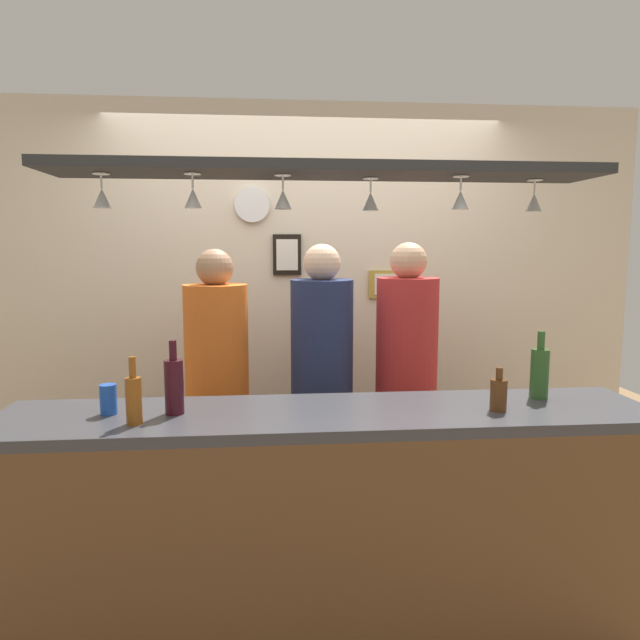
% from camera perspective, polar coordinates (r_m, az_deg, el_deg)
% --- Properties ---
extents(ground_plane, '(8.00, 8.00, 0.00)m').
position_cam_1_polar(ground_plane, '(3.11, 0.19, -25.57)').
color(ground_plane, olive).
extents(back_wall, '(4.40, 0.06, 2.60)m').
position_cam_1_polar(back_wall, '(3.72, -1.40, 1.37)').
color(back_wall, beige).
rests_on(back_wall, ground_plane).
extents(bar_counter, '(2.70, 0.55, 1.02)m').
position_cam_1_polar(bar_counter, '(2.33, 1.42, -18.04)').
color(bar_counter, '#38383D').
rests_on(bar_counter, ground_plane).
extents(overhead_glass_rack, '(2.20, 0.36, 0.04)m').
position_cam_1_polar(overhead_glass_rack, '(2.33, 0.93, 14.84)').
color(overhead_glass_rack, black).
extents(hanging_wineglass_far_left, '(0.07, 0.07, 0.13)m').
position_cam_1_polar(hanging_wineglass_far_left, '(2.38, -21.12, 11.48)').
color(hanging_wineglass_far_left, silver).
rests_on(hanging_wineglass_far_left, overhead_glass_rack).
extents(hanging_wineglass_left, '(0.07, 0.07, 0.13)m').
position_cam_1_polar(hanging_wineglass_left, '(2.28, -12.68, 11.99)').
color(hanging_wineglass_left, silver).
rests_on(hanging_wineglass_left, overhead_glass_rack).
extents(hanging_wineglass_center_left, '(0.07, 0.07, 0.13)m').
position_cam_1_polar(hanging_wineglass_center_left, '(2.28, -3.75, 12.16)').
color(hanging_wineglass_center_left, silver).
rests_on(hanging_wineglass_center_left, overhead_glass_rack).
extents(hanging_wineglass_center, '(0.07, 0.07, 0.13)m').
position_cam_1_polar(hanging_wineglass_center, '(2.39, 5.11, 11.92)').
color(hanging_wineglass_center, silver).
rests_on(hanging_wineglass_center, overhead_glass_rack).
extents(hanging_wineglass_center_right, '(0.07, 0.07, 0.13)m').
position_cam_1_polar(hanging_wineglass_center_right, '(2.38, 13.96, 11.75)').
color(hanging_wineglass_center_right, silver).
rests_on(hanging_wineglass_center_right, overhead_glass_rack).
extents(hanging_wineglass_right, '(0.07, 0.07, 0.13)m').
position_cam_1_polar(hanging_wineglass_right, '(2.60, 20.75, 11.11)').
color(hanging_wineglass_right, silver).
rests_on(hanging_wineglass_right, overhead_glass_rack).
extents(person_left_orange_shirt, '(0.34, 0.34, 1.68)m').
position_cam_1_polar(person_left_orange_shirt, '(3.11, -10.33, -5.29)').
color(person_left_orange_shirt, '#2D334C').
rests_on(person_left_orange_shirt, ground_plane).
extents(person_middle_navy_shirt, '(0.34, 0.34, 1.71)m').
position_cam_1_polar(person_middle_navy_shirt, '(3.11, 0.19, -4.87)').
color(person_middle_navy_shirt, '#2D334C').
rests_on(person_middle_navy_shirt, ground_plane).
extents(person_right_red_shirt, '(0.34, 0.34, 1.71)m').
position_cam_1_polar(person_right_red_shirt, '(3.19, 8.70, -4.55)').
color(person_right_red_shirt, '#2D334C').
rests_on(person_right_red_shirt, ground_plane).
extents(bottle_beer_amber_tall, '(0.06, 0.06, 0.26)m').
position_cam_1_polar(bottle_beer_amber_tall, '(2.26, -18.26, -7.51)').
color(bottle_beer_amber_tall, brown).
rests_on(bottle_beer_amber_tall, bar_counter).
extents(bottle_champagne_green, '(0.08, 0.08, 0.30)m').
position_cam_1_polar(bottle_champagne_green, '(2.70, 21.25, -4.89)').
color(bottle_champagne_green, '#2D5623').
rests_on(bottle_champagne_green, bar_counter).
extents(bottle_beer_brown_stubby, '(0.07, 0.07, 0.18)m').
position_cam_1_polar(bottle_beer_brown_stubby, '(2.45, 17.55, -7.10)').
color(bottle_beer_brown_stubby, '#512D14').
rests_on(bottle_beer_brown_stubby, bar_counter).
extents(bottle_wine_dark_red, '(0.08, 0.08, 0.30)m').
position_cam_1_polar(bottle_wine_dark_red, '(2.35, -14.50, -6.37)').
color(bottle_wine_dark_red, '#380F19').
rests_on(bottle_wine_dark_red, bar_counter).
extents(drink_can, '(0.07, 0.07, 0.12)m').
position_cam_1_polar(drink_can, '(2.44, -20.56, -7.50)').
color(drink_can, '#1E4CB2').
rests_on(drink_can, bar_counter).
extents(picture_frame_crest, '(0.18, 0.02, 0.26)m').
position_cam_1_polar(picture_frame_crest, '(3.65, -3.34, 6.58)').
color(picture_frame_crest, black).
rests_on(picture_frame_crest, back_wall).
extents(picture_frame_lower_pair, '(0.30, 0.02, 0.18)m').
position_cam_1_polar(picture_frame_lower_pair, '(3.75, 7.21, 3.60)').
color(picture_frame_lower_pair, '#B29338').
rests_on(picture_frame_lower_pair, back_wall).
extents(wall_clock, '(0.22, 0.03, 0.22)m').
position_cam_1_polar(wall_clock, '(3.66, -6.85, 11.46)').
color(wall_clock, white).
rests_on(wall_clock, back_wall).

